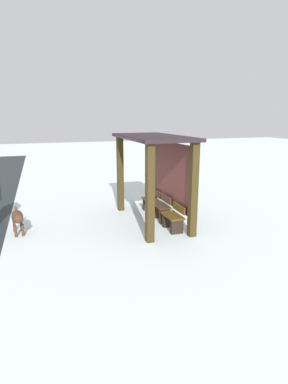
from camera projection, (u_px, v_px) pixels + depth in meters
ground_plane at (152, 221)px, 9.08m from camera, size 60.00×60.00×0.00m
bus_shelter at (159, 162)px, 8.71m from camera, size 3.19×1.56×2.52m
bench_left_inside at (152, 203)px, 9.88m from camera, size 0.75×0.41×0.72m
bench_center_inside at (161, 210)px, 9.10m from camera, size 0.75×0.35×0.76m
bench_right_inside at (173, 219)px, 8.32m from camera, size 0.75×0.39×0.71m
dog at (18, 218)px, 7.95m from camera, size 0.98×0.37×0.66m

